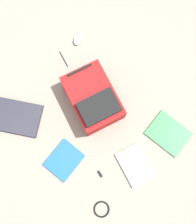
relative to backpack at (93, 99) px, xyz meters
The scene contains 10 objects.
ground_plane 0.12m from the backpack, 145.24° to the right, with size 3.90×3.90×0.00m, color gray.
backpack is the anchor object (origin of this frame).
laptop 0.57m from the backpack, 148.16° to the left, with size 0.39×0.41×0.03m.
book_manual 0.48m from the backpack, 159.48° to the right, with size 0.26×0.23×0.02m.
book_red 0.55m from the backpack, 101.01° to the right, with size 0.25×0.30×0.02m.
book_comic 0.60m from the backpack, 67.24° to the right, with size 0.25×0.30×0.02m.
computer_mouse 0.51m from the backpack, 59.65° to the left, with size 0.06×0.10×0.04m, color silver.
cable_coil 0.76m from the backpack, 129.42° to the right, with size 0.11×0.11×0.01m, color black.
pen_black 0.42m from the backpack, 80.32° to the left, with size 0.01×0.01×0.14m, color black.
usb_stick 0.53m from the backpack, 128.63° to the right, with size 0.02×0.05×0.01m, color black.
Camera 1 is at (-0.24, -0.31, 1.94)m, focal length 43.32 mm.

